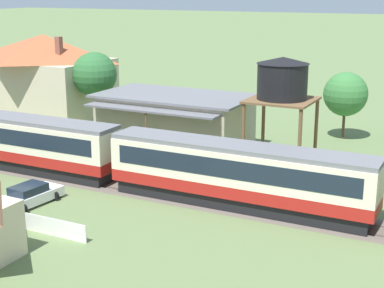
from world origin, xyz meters
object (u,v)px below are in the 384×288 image
water_tower (282,81)px  yard_tree_2 (72,68)px  yard_tree_1 (346,94)px  passenger_train (242,173)px  yard_tree_0 (94,75)px  station_house_terracotta_roof (46,76)px  parked_car_white (30,195)px  station_building (175,121)px

water_tower → yard_tree_2: water_tower is taller
yard_tree_1 → water_tower: bearing=-102.9°
passenger_train → yard_tree_1: size_ratio=14.68×
water_tower → yard_tree_2: (-28.38, 10.53, -1.91)m
yard_tree_0 → yard_tree_2: size_ratio=1.07×
yard_tree_2 → water_tower: bearing=-20.3°
station_house_terracotta_roof → yard_tree_1: 30.72m
yard_tree_1 → parked_car_white: bearing=-118.0°
yard_tree_0 → yard_tree_1: yard_tree_0 is taller
station_house_terracotta_roof → parked_car_white: (16.03, -20.72, -4.01)m
station_house_terracotta_roof → passenger_train: bearing=-27.7°
water_tower → yard_tree_0: bearing=170.0°
parked_car_white → yard_tree_0: bearing=29.5°
station_building → parked_car_white: size_ratio=2.92×
station_building → yard_tree_0: bearing=165.9°
parked_car_white → yard_tree_0: 21.54m
yard_tree_2 → yard_tree_0: bearing=-40.4°
station_building → station_house_terracotta_roof: 18.37m
parked_car_white → water_tower: bearing=-31.2°
parked_car_white → yard_tree_2: bearing=38.1°
water_tower → passenger_train: bearing=-85.3°
station_house_terracotta_roof → station_building: bearing=-13.1°
station_building → parked_car_white: bearing=-95.9°
station_house_terracotta_roof → yard_tree_0: size_ratio=1.76×
water_tower → parked_car_white: size_ratio=1.88×
passenger_train → station_building: 15.20m
station_building → passenger_train: bearing=-45.2°
station_house_terracotta_roof → yard_tree_2: station_house_terracotta_roof is taller
yard_tree_2 → passenger_train: bearing=-34.9°
passenger_train → yard_tree_2: size_ratio=12.83×
station_building → yard_tree_2: bearing=152.7°
parked_car_white → station_house_terracotta_roof: bearing=43.2°
water_tower → yard_tree_0: size_ratio=1.12×
passenger_train → water_tower: 10.81m
station_building → yard_tree_1: yard_tree_1 is taller
passenger_train → water_tower: size_ratio=10.65×
passenger_train → station_building: (-10.70, 10.79, 0.11)m
yard_tree_1 → yard_tree_0: bearing=-162.0°
station_building → yard_tree_0: yard_tree_0 is taller
station_building → water_tower: 10.85m
parked_car_white → passenger_train: bearing=-59.6°
water_tower → yard_tree_0: 20.53m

